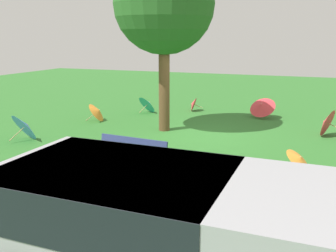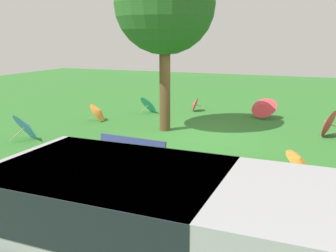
{
  "view_description": "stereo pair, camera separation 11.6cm",
  "coord_description": "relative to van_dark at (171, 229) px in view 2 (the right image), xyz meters",
  "views": [
    {
      "loc": [
        -3.39,
        11.01,
        2.99
      ],
      "look_at": [
        0.33,
        1.52,
        0.6
      ],
      "focal_mm": 40.94,
      "sensor_mm": 36.0,
      "label": 1
    },
    {
      "loc": [
        -3.5,
        10.97,
        2.99
      ],
      "look_at": [
        0.33,
        1.52,
        0.6
      ],
      "focal_mm": 40.94,
      "sensor_mm": 36.0,
      "label": 2
    }
  ],
  "objects": [
    {
      "name": "parasol_red_2",
      "position": [
        -1.64,
        -8.76,
        -0.48
      ],
      "size": [
        0.9,
        0.95,
        0.86
      ],
      "color": "tan",
      "rests_on": "ground"
    },
    {
      "name": "parasol_orange_1",
      "position": [
        5.98,
        -8.04,
        -0.55
      ],
      "size": [
        0.84,
        0.89,
        0.71
      ],
      "color": "tan",
      "rests_on": "ground"
    },
    {
      "name": "ground",
      "position": [
        2.08,
        -7.37,
        -0.91
      ],
      "size": [
        40.0,
        40.0,
        0.0
      ],
      "primitive_type": "plane",
      "color": "#2D6B28"
    },
    {
      "name": "parasol_teal_0",
      "position": [
        4.93,
        -10.11,
        -0.54
      ],
      "size": [
        1.02,
        0.96,
        0.75
      ],
      "color": "tan",
      "rests_on": "ground"
    },
    {
      "name": "park_bench",
      "position": [
        2.23,
        -3.5,
        -0.45
      ],
      "size": [
        1.63,
        0.6,
        0.9
      ],
      "color": "navy",
      "rests_on": "ground"
    },
    {
      "name": "van_dark",
      "position": [
        0.0,
        0.0,
        0.0
      ],
      "size": [
        4.61,
        2.15,
        1.53
      ],
      "color": "#99999E",
      "rests_on": "ground"
    },
    {
      "name": "shade_tree",
      "position": [
        3.24,
        -7.64,
        3.02
      ],
      "size": [
        3.09,
        3.09,
        5.51
      ],
      "color": "brown",
      "rests_on": "ground"
    },
    {
      "name": "parasol_red_0",
      "position": [
        3.39,
        -11.14,
        -0.62
      ],
      "size": [
        0.58,
        0.61,
        0.58
      ],
      "color": "tan",
      "rests_on": "ground"
    },
    {
      "name": "parasol_red_1",
      "position": [
        0.55,
        -10.69,
        -0.43
      ],
      "size": [
        1.14,
        1.08,
        0.86
      ],
      "color": "tan",
      "rests_on": "ground"
    },
    {
      "name": "parasol_orange_0",
      "position": [
        -1.06,
        -4.94,
        -0.56
      ],
      "size": [
        0.68,
        0.73,
        0.59
      ],
      "color": "tan",
      "rests_on": "ground"
    },
    {
      "name": "parasol_blue_1",
      "position": [
        6.56,
        -5.0,
        -0.48
      ],
      "size": [
        1.14,
        0.99,
        0.87
      ],
      "color": "tan",
      "rests_on": "ground"
    }
  ]
}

